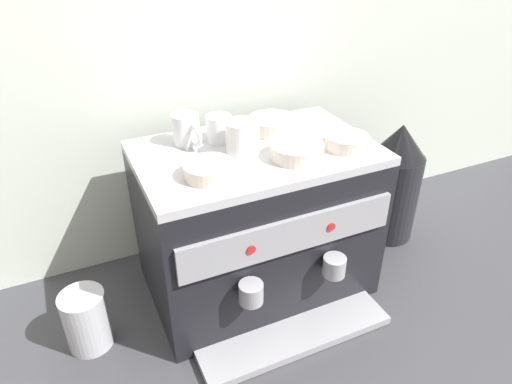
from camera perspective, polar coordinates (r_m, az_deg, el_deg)
ground_plane at (r=1.35m, az=-0.00°, el=-10.91°), size 4.00×4.00×0.00m
tiled_backsplash_wall at (r=1.31m, az=-5.37°, el=16.71°), size 2.80×0.03×1.17m
espresso_machine at (r=1.22m, az=0.10°, el=-3.76°), size 0.58×0.48×0.42m
ceramic_cup_0 at (r=1.15m, az=-4.41°, el=7.82°), size 0.09×0.07×0.07m
ceramic_cup_1 at (r=1.07m, az=-1.67°, el=6.69°), size 0.08×0.12×0.08m
ceramic_cup_2 at (r=1.14m, az=-8.54°, el=7.61°), size 0.07×0.11×0.08m
ceramic_bowl_0 at (r=1.20m, az=2.01°, el=8.30°), size 0.12×0.12×0.04m
ceramic_bowl_1 at (r=1.13m, az=11.20°, el=6.07°), size 0.10×0.10×0.03m
ceramic_bowl_2 at (r=0.99m, az=-5.79°, el=2.68°), size 0.11×0.11×0.03m
ceramic_bowl_3 at (r=1.07m, az=5.08°, el=5.05°), size 0.12×0.12×0.03m
coffee_grinder at (r=1.50m, az=16.64°, el=1.15°), size 0.16×0.16×0.38m
milk_pitcher at (r=1.21m, az=-20.21°, el=-14.61°), size 0.11×0.11×0.15m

